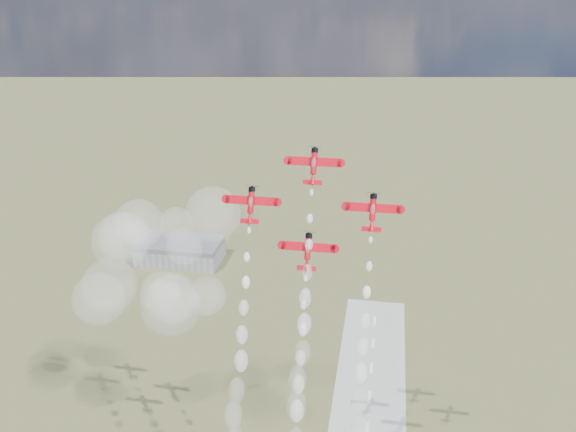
# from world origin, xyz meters

# --- Properties ---
(hangar) EXTENTS (50.00, 28.00, 13.00)m
(hangar) POSITION_xyz_m (-120.00, 180.00, 6.50)
(hangar) COLOR gray
(hangar) RESTS_ON ground
(plane_lead) EXTENTS (13.95, 6.83, 9.32)m
(plane_lead) POSITION_xyz_m (-17.67, 9.95, 119.25)
(plane_lead) COLOR #BC0915
(plane_lead) RESTS_ON ground
(plane_left) EXTENTS (13.95, 6.83, 9.32)m
(plane_left) POSITION_xyz_m (-33.56, 5.24, 109.18)
(plane_left) COLOR #BC0915
(plane_left) RESTS_ON ground
(plane_right) EXTENTS (13.95, 6.83, 9.32)m
(plane_right) POSITION_xyz_m (-1.79, 5.24, 109.18)
(plane_right) COLOR #BC0915
(plane_right) RESTS_ON ground
(plane_slot) EXTENTS (13.95, 6.83, 9.32)m
(plane_slot) POSITION_xyz_m (-17.67, 0.53, 99.11)
(plane_slot) COLOR #BC0915
(plane_slot) RESTS_ON ground
(smoke_trail_lead) EXTENTS (5.17, 26.68, 52.73)m
(smoke_trail_lead) POSITION_xyz_m (-17.63, -11.69, 73.36)
(smoke_trail_lead) COLOR white
(smoke_trail_lead) RESTS_ON plane_lead
(smoke_trail_left) EXTENTS (5.87, 26.52, 52.59)m
(smoke_trail_left) POSITION_xyz_m (-33.48, -16.18, 63.40)
(smoke_trail_left) COLOR white
(smoke_trail_left) RESTS_ON plane_left
(smoke_trail_right) EXTENTS (5.53, 26.24, 52.39)m
(smoke_trail_right) POSITION_xyz_m (-1.96, -16.11, 63.44)
(smoke_trail_right) COLOR white
(smoke_trail_right) RESTS_ON plane_right
(drifted_smoke_cloud) EXTENTS (59.55, 36.76, 51.45)m
(drifted_smoke_cloud) POSITION_xyz_m (-74.08, 27.67, 76.18)
(drifted_smoke_cloud) COLOR white
(drifted_smoke_cloud) RESTS_ON ground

